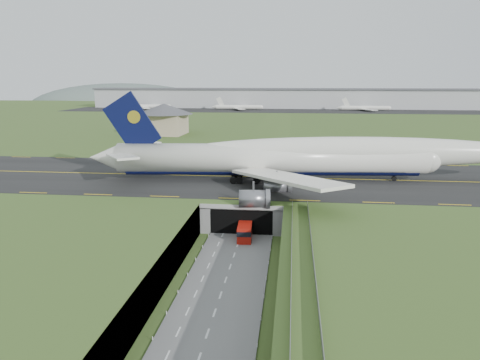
# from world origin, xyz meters

# --- Properties ---
(ground) EXTENTS (900.00, 900.00, 0.00)m
(ground) POSITION_xyz_m (0.00, 0.00, 0.00)
(ground) COLOR #375020
(ground) RESTS_ON ground
(airfield_deck) EXTENTS (800.00, 800.00, 6.00)m
(airfield_deck) POSITION_xyz_m (0.00, 0.00, 3.00)
(airfield_deck) COLOR gray
(airfield_deck) RESTS_ON ground
(trench_road) EXTENTS (12.00, 75.00, 0.20)m
(trench_road) POSITION_xyz_m (0.00, -7.50, 0.10)
(trench_road) COLOR slate
(trench_road) RESTS_ON ground
(taxiway) EXTENTS (800.00, 44.00, 0.18)m
(taxiway) POSITION_xyz_m (0.00, 33.00, 6.09)
(taxiway) COLOR black
(taxiway) RESTS_ON airfield_deck
(tunnel_portal) EXTENTS (17.00, 22.30, 6.00)m
(tunnel_portal) POSITION_xyz_m (0.00, 16.71, 3.33)
(tunnel_portal) COLOR gray
(tunnel_portal) RESTS_ON ground
(guideway) EXTENTS (3.00, 53.00, 7.05)m
(guideway) POSITION_xyz_m (11.00, -19.11, 5.32)
(guideway) COLOR #A8A8A3
(guideway) RESTS_ON ground
(jumbo_jet) EXTENTS (101.95, 64.01, 21.26)m
(jumbo_jet) POSITION_xyz_m (11.88, 30.24, 11.73)
(jumbo_jet) COLOR silver
(jumbo_jet) RESTS_ON ground
(shuttle_tram) EXTENTS (2.97, 7.08, 2.85)m
(shuttle_tram) POSITION_xyz_m (0.94, 5.57, 1.58)
(shuttle_tram) COLOR #AC150B
(shuttle_tram) RESTS_ON ground
(service_building) EXTENTS (25.03, 25.03, 13.06)m
(service_building) POSITION_xyz_m (-44.53, 115.92, 13.74)
(service_building) COLOR tan
(service_building) RESTS_ON ground
(cargo_terminal) EXTENTS (320.00, 67.00, 15.60)m
(cargo_terminal) POSITION_xyz_m (-0.23, 299.41, 13.96)
(cargo_terminal) COLOR #B2B2B2
(cargo_terminal) RESTS_ON ground
(distant_hills) EXTENTS (700.00, 91.00, 60.00)m
(distant_hills) POSITION_xyz_m (64.38, 430.00, -4.00)
(distant_hills) COLOR #4E5E57
(distant_hills) RESTS_ON ground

